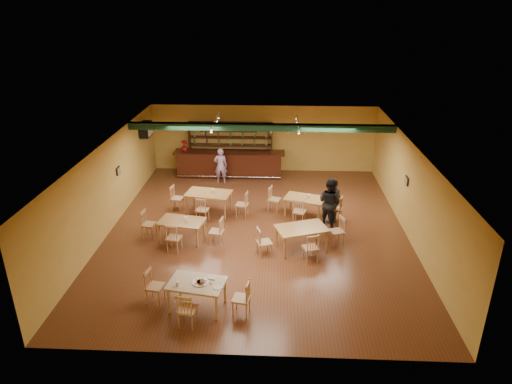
# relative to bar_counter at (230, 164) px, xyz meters

# --- Properties ---
(floor) EXTENTS (12.00, 12.00, 0.00)m
(floor) POSITION_rel_bar_counter_xyz_m (1.46, -5.15, -0.56)
(floor) COLOR brown
(floor) RESTS_ON ground
(ceiling_beam) EXTENTS (10.00, 0.30, 0.25)m
(ceiling_beam) POSITION_rel_bar_counter_xyz_m (1.46, -2.35, 2.31)
(ceiling_beam) COLOR black
(ceiling_beam) RESTS_ON ceiling
(track_rail_left) EXTENTS (0.05, 2.50, 0.05)m
(track_rail_left) POSITION_rel_bar_counter_xyz_m (-0.34, -1.75, 2.38)
(track_rail_left) COLOR white
(track_rail_left) RESTS_ON ceiling
(track_rail_right) EXTENTS (0.05, 2.50, 0.05)m
(track_rail_right) POSITION_rel_bar_counter_xyz_m (2.86, -1.75, 2.38)
(track_rail_right) COLOR white
(track_rail_right) RESTS_ON ceiling
(ac_unit) EXTENTS (0.34, 0.70, 0.48)m
(ac_unit) POSITION_rel_bar_counter_xyz_m (-3.34, -0.95, 1.79)
(ac_unit) COLOR white
(ac_unit) RESTS_ON wall_left
(picture_left) EXTENTS (0.04, 0.34, 0.28)m
(picture_left) POSITION_rel_bar_counter_xyz_m (-3.51, -4.15, 1.14)
(picture_left) COLOR black
(picture_left) RESTS_ON wall_left
(picture_right) EXTENTS (0.04, 0.34, 0.28)m
(picture_right) POSITION_rel_bar_counter_xyz_m (6.43, -4.65, 1.14)
(picture_right) COLOR black
(picture_right) RESTS_ON wall_right
(bar_counter) EXTENTS (4.85, 0.85, 1.13)m
(bar_counter) POSITION_rel_bar_counter_xyz_m (0.00, 0.00, 0.00)
(bar_counter) COLOR #34170A
(bar_counter) RESTS_ON ground
(back_bar_hutch) EXTENTS (3.76, 0.40, 2.28)m
(back_bar_hutch) POSITION_rel_bar_counter_xyz_m (0.00, 0.63, 0.57)
(back_bar_hutch) COLOR #34170A
(back_bar_hutch) RESTS_ON ground
(poinsettia) EXTENTS (0.35, 0.35, 0.48)m
(poinsettia) POSITION_rel_bar_counter_xyz_m (-1.98, 0.00, 0.81)
(poinsettia) COLOR #A90F1D
(poinsettia) RESTS_ON bar_counter
(dining_table_a) EXTENTS (1.75, 1.23, 0.80)m
(dining_table_a) POSITION_rel_bar_counter_xyz_m (-0.37, -3.87, -0.16)
(dining_table_a) COLOR #A5783A
(dining_table_a) RESTS_ON ground
(dining_table_b) EXTENTS (1.59, 1.23, 0.70)m
(dining_table_b) POSITION_rel_bar_counter_xyz_m (3.12, -3.93, -0.22)
(dining_table_b) COLOR #A5783A
(dining_table_b) RESTS_ON ground
(dining_table_c) EXTENTS (1.56, 1.10, 0.72)m
(dining_table_c) POSITION_rel_bar_counter_xyz_m (-0.94, -6.01, -0.21)
(dining_table_c) COLOR #A5783A
(dining_table_c) RESTS_ON ground
(dining_table_d) EXTENTS (1.76, 1.39, 0.77)m
(dining_table_d) POSITION_rel_bar_counter_xyz_m (2.89, -6.42, -0.18)
(dining_table_d) COLOR #A5783A
(dining_table_d) RESTS_ON ground
(near_table) EXTENTS (1.53, 1.13, 0.75)m
(near_table) POSITION_rel_bar_counter_xyz_m (0.14, -9.50, -0.19)
(near_table) COLOR tan
(near_table) RESTS_ON ground
(pizza_tray) EXTENTS (0.47, 0.47, 0.01)m
(pizza_tray) POSITION_rel_bar_counter_xyz_m (0.24, -9.50, 0.19)
(pizza_tray) COLOR silver
(pizza_tray) RESTS_ON near_table
(parmesan_shaker) EXTENTS (0.09, 0.09, 0.11)m
(parmesan_shaker) POSITION_rel_bar_counter_xyz_m (-0.31, -9.65, 0.24)
(parmesan_shaker) COLOR #EAE5C6
(parmesan_shaker) RESTS_ON near_table
(napkin_stack) EXTENTS (0.22, 0.18, 0.03)m
(napkin_stack) POSITION_rel_bar_counter_xyz_m (0.49, -9.30, 0.20)
(napkin_stack) COLOR white
(napkin_stack) RESTS_ON near_table
(pizza_server) EXTENTS (0.31, 0.26, 0.00)m
(pizza_server) POSITION_rel_bar_counter_xyz_m (0.39, -9.45, 0.20)
(pizza_server) COLOR silver
(pizza_server) RESTS_ON pizza_tray
(side_plate) EXTENTS (0.26, 0.26, 0.01)m
(side_plate) POSITION_rel_bar_counter_xyz_m (0.69, -9.70, 0.19)
(side_plate) COLOR white
(side_plate) RESTS_ON near_table
(patron_bar) EXTENTS (0.59, 0.41, 1.53)m
(patron_bar) POSITION_rel_bar_counter_xyz_m (-0.29, -0.83, 0.20)
(patron_bar) COLOR #9552B2
(patron_bar) RESTS_ON ground
(patron_right_a) EXTENTS (1.09, 1.08, 1.77)m
(patron_right_a) POSITION_rel_bar_counter_xyz_m (3.92, -4.73, 0.32)
(patron_right_a) COLOR black
(patron_right_a) RESTS_ON ground
(patron_right_b) EXTENTS (0.83, 1.01, 1.61)m
(patron_right_b) POSITION_rel_bar_counter_xyz_m (4.09, -4.42, 0.24)
(patron_right_b) COLOR slate
(patron_right_b) RESTS_ON ground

